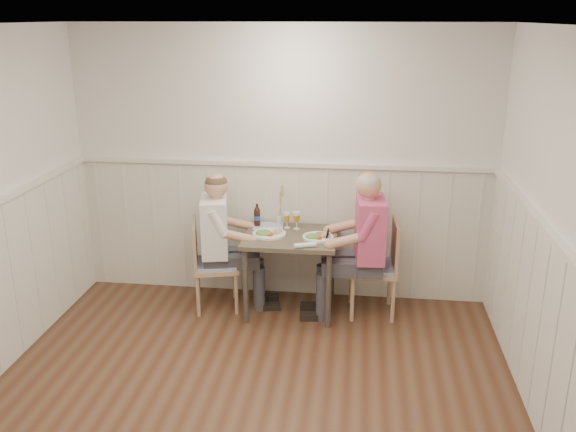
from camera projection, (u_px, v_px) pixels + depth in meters
The scene contains 15 objects.
room_shell at pixel (232, 218), 3.59m from camera, with size 4.04×4.54×2.60m.
wainscot at pixel (255, 295), 4.49m from camera, with size 4.00×4.49×1.34m.
dining_table at pixel (291, 246), 5.58m from camera, with size 0.84×0.70×0.75m.
chair_right at pixel (379, 264), 5.57m from camera, with size 0.45×0.45×0.91m.
chair_left at pixel (210, 261), 5.68m from camera, with size 0.50×0.50×0.87m.
man_in_pink at pixel (364, 257), 5.48m from camera, with size 0.67×0.46×1.39m.
diner_cream at pixel (220, 252), 5.66m from camera, with size 0.67×0.49×1.33m.
plate_man at pixel (317, 236), 5.46m from camera, with size 0.28×0.28×0.07m.
plate_diner at pixel (268, 233), 5.54m from camera, with size 0.31×0.31×0.08m.
beer_glass_a at pixel (297, 218), 5.67m from camera, with size 0.07×0.07×0.17m.
beer_glass_b at pixel (287, 218), 5.70m from camera, with size 0.06×0.06×0.15m.
beer_bottle at pixel (257, 216), 5.76m from camera, with size 0.06×0.06×0.22m.
rolled_napkin at pixel (305, 245), 5.25m from camera, with size 0.20×0.11×0.04m.
grass_vase at pixel (279, 207), 5.74m from camera, with size 0.05×0.05×0.43m.
gingham_mat at pixel (268, 226), 5.78m from camera, with size 0.30×0.25×0.01m.
Camera 1 is at (0.74, -3.33, 2.66)m, focal length 38.00 mm.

